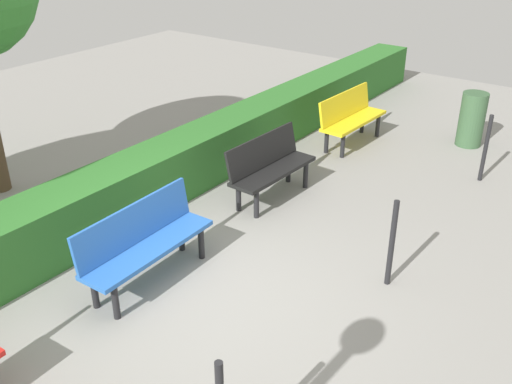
{
  "coord_description": "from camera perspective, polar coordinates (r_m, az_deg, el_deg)",
  "views": [
    {
      "loc": [
        3.57,
        3.37,
        3.72
      ],
      "look_at": [
        -1.44,
        -0.3,
        0.55
      ],
      "focal_mm": 40.93,
      "sensor_mm": 36.0,
      "label": 1
    }
  ],
  "objects": [
    {
      "name": "bench_yellow",
      "position": [
        9.77,
        9.21,
        7.34
      ],
      "size": [
        1.47,
        0.52,
        0.86
      ],
      "rotation": [
        0.0,
        0.0,
        -0.04
      ],
      "color": "yellow",
      "rests_on": "ground_plane"
    },
    {
      "name": "railing_post_mid",
      "position": [
        6.22,
        13.13,
        -4.93
      ],
      "size": [
        0.06,
        0.06,
        1.0
      ],
      "primitive_type": "cylinder",
      "color": "black",
      "rests_on": "ground_plane"
    },
    {
      "name": "ground_plane",
      "position": [
        6.16,
        -5.74,
        -10.27
      ],
      "size": [
        19.16,
        19.16,
        0.0
      ],
      "primitive_type": "plane",
      "color": "gray"
    },
    {
      "name": "bench_black",
      "position": [
        7.84,
        1.31,
        2.65
      ],
      "size": [
        1.43,
        0.52,
        0.86
      ],
      "rotation": [
        0.0,
        0.0,
        -0.04
      ],
      "color": "black",
      "rests_on": "ground_plane"
    },
    {
      "name": "railing_post_near",
      "position": [
        8.94,
        21.52,
        3.99
      ],
      "size": [
        0.06,
        0.06,
        1.0
      ],
      "primitive_type": "cylinder",
      "color": "black",
      "rests_on": "ground_plane"
    },
    {
      "name": "hedge_row",
      "position": [
        7.74,
        -10.85,
        0.96
      ],
      "size": [
        15.16,
        0.67,
        0.75
      ],
      "primitive_type": "cube",
      "color": "#2D6B28",
      "rests_on": "ground_plane"
    },
    {
      "name": "trash_bin",
      "position": [
        10.22,
        20.34,
        6.67
      ],
      "size": [
        0.41,
        0.41,
        0.89
      ],
      "primitive_type": "cylinder",
      "color": "#385938",
      "rests_on": "ground_plane"
    },
    {
      "name": "bench_blue",
      "position": [
        6.25,
        -10.91,
        -4.67
      ],
      "size": [
        1.61,
        0.49,
        0.86
      ],
      "rotation": [
        0.0,
        0.0,
        0.03
      ],
      "color": "blue",
      "rests_on": "ground_plane"
    }
  ]
}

